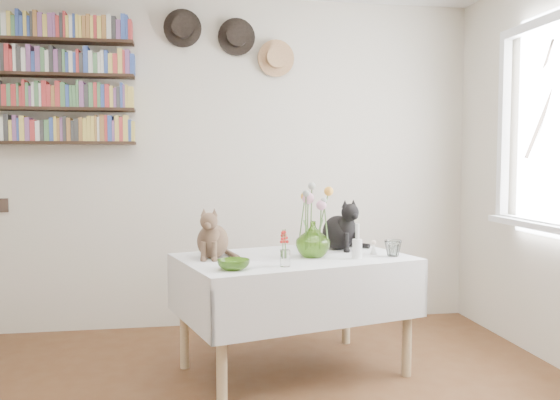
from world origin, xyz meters
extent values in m
cube|color=beige|center=(0.00, 2.27, 1.25)|extent=(4.04, 0.04, 2.54)
cube|color=white|center=(1.97, 1.53, 1.50)|extent=(0.06, 0.06, 1.20)
cube|color=white|center=(0.38, 1.14, 0.68)|extent=(1.49, 1.17, 0.06)
cylinder|color=tan|center=(-0.08, 0.65, 0.32)|extent=(0.06, 0.06, 0.65)
cylinder|color=tan|center=(1.03, 0.96, 0.32)|extent=(0.06, 0.06, 0.65)
cylinder|color=tan|center=(-0.26, 1.31, 0.32)|extent=(0.06, 0.06, 0.65)
cylinder|color=tan|center=(0.85, 1.62, 0.32)|extent=(0.06, 0.06, 0.65)
imported|color=#85BB42|center=(0.49, 1.09, 0.81)|extent=(0.24, 0.24, 0.21)
imported|color=#85BB42|center=(-0.01, 0.77, 0.73)|extent=(0.17, 0.17, 0.05)
imported|color=white|center=(0.97, 1.04, 0.75)|extent=(0.14, 0.14, 0.10)
cylinder|color=white|center=(0.73, 1.00, 0.76)|extent=(0.06, 0.06, 0.11)
cylinder|color=white|center=(0.73, 1.00, 0.86)|extent=(0.02, 0.02, 0.09)
cylinder|color=white|center=(0.27, 0.82, 0.75)|extent=(0.06, 0.06, 0.09)
cone|color=white|center=(0.88, 1.12, 0.74)|extent=(0.05, 0.05, 0.06)
sphere|color=beige|center=(0.88, 1.12, 0.78)|extent=(0.03, 0.03, 0.03)
cylinder|color=#4C7233|center=(0.46, 1.10, 0.90)|extent=(0.01, 0.01, 0.30)
sphere|color=pink|center=(0.46, 1.10, 1.05)|extent=(0.07, 0.07, 0.07)
cylinder|color=#4C7233|center=(0.53, 1.07, 0.88)|extent=(0.01, 0.01, 0.26)
sphere|color=pink|center=(0.53, 1.07, 1.01)|extent=(0.06, 0.06, 0.06)
cylinder|color=#4C7233|center=(0.55, 1.12, 0.92)|extent=(0.01, 0.01, 0.34)
sphere|color=#F4A230|center=(0.55, 1.12, 1.09)|extent=(0.06, 0.06, 0.06)
cylinder|color=#4C7233|center=(0.43, 1.13, 0.91)|extent=(0.01, 0.01, 0.31)
sphere|color=#F4A230|center=(0.43, 1.13, 1.06)|extent=(0.05, 0.05, 0.05)
cylinder|color=#4C7233|center=(0.49, 1.14, 0.94)|extent=(0.01, 0.01, 0.37)
sphere|color=#999E93|center=(0.49, 1.14, 1.12)|extent=(0.04, 0.04, 0.04)
cylinder|color=#4C7233|center=(0.44, 1.06, 0.92)|extent=(0.01, 0.01, 0.33)
sphere|color=#999E93|center=(0.44, 1.06, 1.08)|extent=(0.04, 0.04, 0.04)
cylinder|color=#4C7233|center=(0.56, 1.05, 0.90)|extent=(0.01, 0.01, 0.29)
sphere|color=#999E93|center=(0.56, 1.05, 1.04)|extent=(0.04, 0.04, 0.04)
cube|color=black|center=(-1.10, 2.16, 1.40)|extent=(1.00, 0.16, 0.02)
cube|color=black|center=(-1.10, 2.16, 1.64)|extent=(1.00, 0.16, 0.02)
cube|color=black|center=(-1.10, 2.16, 1.88)|extent=(1.00, 0.16, 0.02)
cube|color=black|center=(-1.10, 2.16, 2.12)|extent=(1.00, 0.16, 0.02)
cylinder|color=black|center=(-0.25, 2.21, 2.25)|extent=(0.28, 0.02, 0.28)
cylinder|color=black|center=(-0.25, 2.17, 2.25)|extent=(0.16, 0.08, 0.16)
cylinder|color=black|center=(0.15, 2.21, 2.20)|extent=(0.28, 0.02, 0.28)
cylinder|color=black|center=(0.15, 2.17, 2.20)|extent=(0.16, 0.08, 0.16)
cylinder|color=tan|center=(0.45, 2.21, 2.05)|extent=(0.28, 0.02, 0.28)
cylinder|color=tan|center=(0.45, 2.17, 2.05)|extent=(0.16, 0.08, 0.16)
camera|label=1|loc=(-0.28, -2.30, 1.29)|focal=38.00mm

